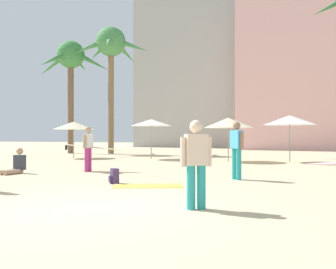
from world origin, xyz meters
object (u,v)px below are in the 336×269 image
(person_near_right, at_px, (196,160))
(palm_tree_far_left, at_px, (111,49))
(beach_towel, at_px, (148,186))
(person_near_left, at_px, (89,147))
(cafe_umbrella_3, at_px, (74,126))
(cafe_umbrella_1, at_px, (290,120))
(cafe_umbrella_0, at_px, (151,123))
(person_mid_center, at_px, (16,165))
(cafe_umbrella_4, at_px, (228,123))
(backpack, at_px, (114,176))
(palm_tree_left, at_px, (71,62))
(person_far_left, at_px, (237,148))

(person_near_right, bearing_deg, palm_tree_far_left, 176.90)
(beach_towel, height_order, person_near_right, person_near_right)
(person_near_left, bearing_deg, beach_towel, -41.79)
(cafe_umbrella_3, bearing_deg, beach_towel, -50.07)
(palm_tree_far_left, relative_size, cafe_umbrella_1, 3.58)
(palm_tree_far_left, distance_m, cafe_umbrella_0, 9.06)
(cafe_umbrella_0, xyz_separation_m, person_mid_center, (-1.75, -9.06, -1.75))
(cafe_umbrella_4, xyz_separation_m, beach_towel, (-0.67, -10.03, -1.99))
(backpack, relative_size, person_near_left, 0.15)
(beach_towel, height_order, person_mid_center, person_mid_center)
(backpack, distance_m, person_near_left, 3.90)
(palm_tree_far_left, bearing_deg, person_near_right, -59.70)
(cafe_umbrella_3, xyz_separation_m, backpack, (7.46, -10.00, -1.73))
(palm_tree_far_left, height_order, palm_tree_left, palm_tree_far_left)
(cafe_umbrella_0, xyz_separation_m, backpack, (2.72, -10.48, -1.87))
(backpack, bearing_deg, beach_towel, 128.67)
(palm_tree_far_left, height_order, beach_towel, palm_tree_far_left)
(person_mid_center, bearing_deg, cafe_umbrella_0, 175.18)
(person_far_left, bearing_deg, palm_tree_far_left, -96.81)
(cafe_umbrella_3, bearing_deg, backpack, -53.29)
(person_near_left, bearing_deg, cafe_umbrella_4, 58.69)
(cafe_umbrella_0, relative_size, beach_towel, 1.30)
(cafe_umbrella_3, height_order, person_near_left, cafe_umbrella_3)
(person_near_left, bearing_deg, palm_tree_left, 124.83)
(palm_tree_far_left, relative_size, cafe_umbrella_0, 3.93)
(person_mid_center, bearing_deg, person_far_left, 100.23)
(palm_tree_left, xyz_separation_m, cafe_umbrella_4, (12.57, -5.21, -4.88))
(cafe_umbrella_0, height_order, person_mid_center, cafe_umbrella_0)
(person_mid_center, bearing_deg, person_near_right, 66.35)
(cafe_umbrella_4, distance_m, person_mid_center, 10.59)
(person_near_left, bearing_deg, person_mid_center, -142.93)
(cafe_umbrella_4, relative_size, person_mid_center, 2.76)
(palm_tree_far_left, xyz_separation_m, backpack, (7.71, -15.49, -7.54))
(palm_tree_far_left, height_order, backpack, palm_tree_far_left)
(cafe_umbrella_0, height_order, person_near_left, cafe_umbrella_0)
(cafe_umbrella_0, distance_m, person_near_right, 14.57)
(person_far_left, relative_size, person_mid_center, 1.91)
(cafe_umbrella_0, distance_m, cafe_umbrella_3, 4.77)
(cafe_umbrella_1, xyz_separation_m, person_near_left, (-7.22, -7.23, -1.20))
(palm_tree_far_left, relative_size, person_near_right, 5.75)
(cafe_umbrella_1, xyz_separation_m, cafe_umbrella_4, (-3.03, -0.36, -0.11))
(cafe_umbrella_0, distance_m, beach_towel, 11.53)
(person_far_left, bearing_deg, beach_towel, 0.85)
(person_near_right, bearing_deg, person_near_left, -170.23)
(cafe_umbrella_0, height_order, person_near_right, cafe_umbrella_0)
(backpack, height_order, person_near_left, person_near_left)
(cafe_umbrella_4, xyz_separation_m, person_mid_center, (-6.22, -8.40, -1.67))
(palm_tree_left, height_order, person_near_left, palm_tree_left)
(cafe_umbrella_0, distance_m, backpack, 10.99)
(cafe_umbrella_0, xyz_separation_m, person_near_right, (5.73, -13.34, -1.18))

